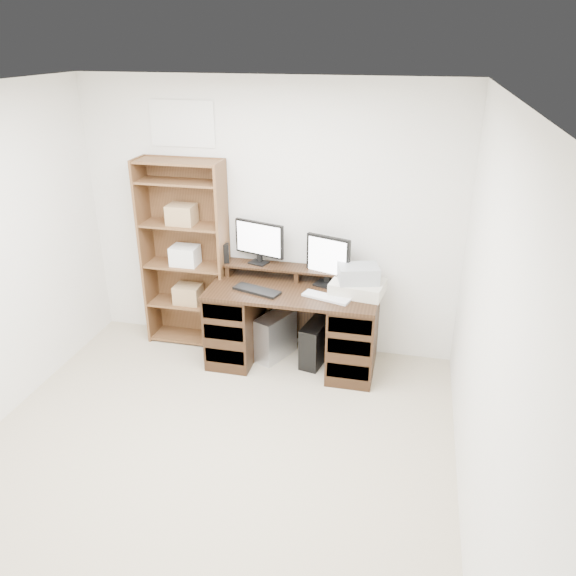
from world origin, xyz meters
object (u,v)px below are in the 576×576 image
(tower_black, at_px, (315,343))
(printer, at_px, (358,287))
(desk, at_px, (293,325))
(monitor_wide, at_px, (259,240))
(tower_silver, at_px, (275,336))
(monitor_small, at_px, (328,259))
(bookshelf, at_px, (186,253))

(tower_black, bearing_deg, printer, 9.20)
(desk, xyz_separation_m, monitor_wide, (-0.37, 0.24, 0.70))
(printer, bearing_deg, tower_silver, -174.60)
(tower_black, bearing_deg, monitor_wide, 172.94)
(monitor_wide, relative_size, printer, 1.09)
(desk, relative_size, monitor_wide, 3.10)
(printer, xyz_separation_m, tower_silver, (-0.75, 0.04, -0.59))
(monitor_wide, distance_m, printer, 1.00)
(monitor_wide, height_order, tower_silver, monitor_wide)
(desk, distance_m, printer, 0.70)
(monitor_wide, height_order, monitor_small, monitor_wide)
(monitor_wide, relative_size, bookshelf, 0.27)
(monitor_wide, bearing_deg, tower_black, -1.76)
(monitor_small, bearing_deg, bookshelf, -163.53)
(desk, bearing_deg, bookshelf, 168.92)
(printer, xyz_separation_m, tower_black, (-0.36, 0.02, -0.61))
(monitor_small, xyz_separation_m, printer, (0.29, -0.13, -0.19))
(printer, relative_size, bookshelf, 0.25)
(desk, relative_size, tower_silver, 3.48)
(printer, height_order, tower_silver, printer)
(bookshelf, bearing_deg, tower_black, -7.42)
(tower_silver, relative_size, tower_black, 1.01)
(tower_silver, height_order, tower_black, tower_silver)
(printer, bearing_deg, tower_black, -174.33)
(printer, xyz_separation_m, bookshelf, (-1.65, 0.18, 0.11))
(bookshelf, bearing_deg, monitor_small, -2.33)
(desk, height_order, printer, printer)
(tower_black, bearing_deg, tower_silver, -171.33)
(tower_black, bearing_deg, bookshelf, -175.79)
(tower_silver, distance_m, tower_black, 0.39)
(monitor_small, relative_size, tower_black, 1.06)
(desk, distance_m, tower_black, 0.28)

